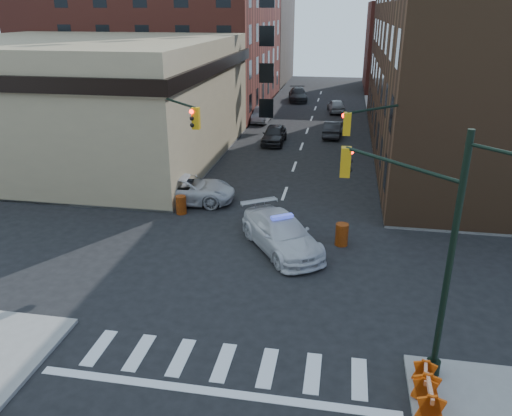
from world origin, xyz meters
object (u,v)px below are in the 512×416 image
at_px(pickup, 186,189).
at_px(barrel_bank, 181,205).
at_px(pedestrian_b, 100,173).
at_px(barrel_road, 342,235).
at_px(barricade_nw_a, 150,196).
at_px(police_car, 281,233).
at_px(parked_car_enear, 333,129).
at_px(pedestrian_a, 130,185).
at_px(barricade_se_a, 428,398).
at_px(parked_car_wnear, 274,134).
at_px(parked_car_wfar, 262,115).

distance_m(pickup, barrel_bank, 1.89).
xyz_separation_m(pickup, pedestrian_b, (-6.22, 1.35, 0.28)).
distance_m(barrel_road, barricade_nw_a, 11.97).
bearing_deg(police_car, parked_car_enear, 52.67).
bearing_deg(barricade_nw_a, pedestrian_a, 151.48).
bearing_deg(pickup, barricade_se_a, -148.22).
bearing_deg(parked_car_enear, barricade_nw_a, 65.29).
relative_size(barrel_road, barricade_se_a, 0.93).
bearing_deg(barricade_se_a, pedestrian_b, 48.04).
relative_size(pedestrian_b, barrel_bank, 1.82).
distance_m(police_car, barrel_bank, 7.25).
xyz_separation_m(pickup, parked_car_wnear, (3.30, 15.21, -0.04)).
bearing_deg(barricade_se_a, barrel_bank, 41.58).
height_order(pickup, parked_car_wnear, pickup).
distance_m(barricade_se_a, barricade_nw_a, 20.25).
bearing_deg(barrel_bank, pickup, 99.23).
xyz_separation_m(police_car, pickup, (-6.60, 5.41, -0.01)).
bearing_deg(pickup, pedestrian_b, 71.25).
bearing_deg(barricade_se_a, police_car, 29.55).
height_order(parked_car_wfar, barrel_road, parked_car_wfar).
height_order(pedestrian_b, barrel_road, pedestrian_b).
height_order(pickup, parked_car_wfar, pickup).
xyz_separation_m(parked_car_wnear, barrel_road, (6.23, -19.62, -0.23)).
distance_m(parked_car_wnear, barricade_nw_a, 16.97).
xyz_separation_m(parked_car_wnear, barrel_bank, (-3.00, -17.05, -0.26)).
relative_size(pickup, barricade_se_a, 4.95).
bearing_deg(barricade_nw_a, barrel_bank, -30.81).
distance_m(police_car, barrel_road, 3.11).
distance_m(parked_car_enear, barricade_nw_a, 22.05).
xyz_separation_m(pickup, barricade_nw_a, (-1.92, -0.93, -0.26)).
xyz_separation_m(parked_car_wfar, pedestrian_b, (-6.99, -22.59, 0.38)).
relative_size(parked_car_wnear, barricade_nw_a, 4.07).
bearing_deg(barricade_se_a, pickup, 38.70).
relative_size(pickup, pedestrian_b, 3.10).
relative_size(parked_car_wfar, pedestrian_a, 2.48).
distance_m(pedestrian_a, barrel_bank, 4.01).
xyz_separation_m(parked_car_wfar, barricade_se_a, (11.44, -39.39, -0.14)).
bearing_deg(parked_car_enear, parked_car_wnear, 37.11).
xyz_separation_m(pedestrian_a, barrel_road, (12.94, -4.02, -0.49)).
height_order(barrel_bank, barricade_nw_a, barrel_bank).
xyz_separation_m(police_car, barricade_nw_a, (-8.52, 4.48, -0.27)).
bearing_deg(barricade_nw_a, parked_car_enear, 53.93).
bearing_deg(barrel_bank, barricade_nw_a, 157.65).
bearing_deg(pedestrian_b, parked_car_wfar, 61.34).
bearing_deg(parked_car_enear, barricade_se_a, 99.42).
bearing_deg(pedestrian_a, barricade_nw_a, -9.85).
distance_m(police_car, pickup, 8.54).
xyz_separation_m(parked_car_wnear, parked_car_enear, (5.00, 3.40, -0.07)).
xyz_separation_m(parked_car_wnear, parked_car_wfar, (-2.54, 8.73, -0.05)).
xyz_separation_m(parked_car_enear, barrel_road, (1.23, -23.02, -0.15)).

